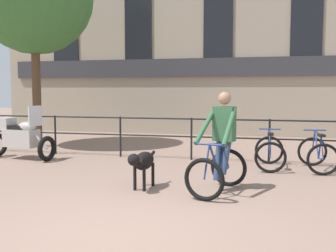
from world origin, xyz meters
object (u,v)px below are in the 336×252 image
object	(u,v)px
dog	(142,162)
parked_motorcycle	(21,137)
cyclist_with_bike	(220,147)
parked_bicycle_near_lamp	(270,152)
parked_bicycle_mid_left	(318,154)

from	to	relation	value
dog	parked_motorcycle	size ratio (longest dim) A/B	0.57
cyclist_with_bike	dog	distance (m)	1.38
parked_bicycle_near_lamp	dog	bearing A→B (deg)	47.31
cyclist_with_bike	parked_bicycle_near_lamp	bearing A→B (deg)	84.27
parked_motorcycle	parked_bicycle_near_lamp	size ratio (longest dim) A/B	1.61
cyclist_with_bike	parked_motorcycle	xyz separation A→B (m)	(-5.22, 2.00, -0.20)
parked_bicycle_mid_left	parked_bicycle_near_lamp	bearing A→B (deg)	-5.07
parked_bicycle_near_lamp	parked_bicycle_mid_left	xyz separation A→B (m)	(1.00, 0.00, 0.00)
parked_motorcycle	parked_bicycle_near_lamp	bearing A→B (deg)	-78.22
dog	parked_bicycle_mid_left	bearing A→B (deg)	44.63
parked_bicycle_near_lamp	parked_bicycle_mid_left	world-z (taller)	same
cyclist_with_bike	dog	world-z (taller)	cyclist_with_bike
cyclist_with_bike	parked_bicycle_mid_left	xyz separation A→B (m)	(1.85, 2.26, -0.41)
cyclist_with_bike	parked_bicycle_near_lamp	world-z (taller)	cyclist_with_bike
cyclist_with_bike	dog	size ratio (longest dim) A/B	1.65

